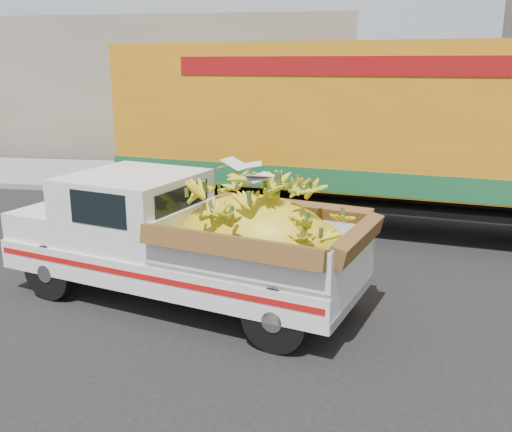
# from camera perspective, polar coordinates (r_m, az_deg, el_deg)

# --- Properties ---
(ground) EXTENTS (100.00, 100.00, 0.00)m
(ground) POSITION_cam_1_polar(r_m,az_deg,el_deg) (8.90, 2.65, -7.45)
(ground) COLOR black
(ground) RESTS_ON ground
(curb) EXTENTS (60.00, 0.25, 0.15)m
(curb) POSITION_cam_1_polar(r_m,az_deg,el_deg) (14.74, 5.54, 1.94)
(curb) COLOR gray
(curb) RESTS_ON ground
(sidewalk) EXTENTS (60.00, 4.00, 0.14)m
(sidewalk) POSITION_cam_1_polar(r_m,az_deg,el_deg) (16.79, 6.05, 3.53)
(sidewalk) COLOR gray
(sidewalk) RESTS_ON ground
(building_left) EXTENTS (18.00, 6.00, 5.00)m
(building_left) POSITION_cam_1_polar(r_m,az_deg,el_deg) (24.07, -12.66, 12.56)
(building_left) COLOR gray
(building_left) RESTS_ON ground
(pickup_truck) EXTENTS (5.53, 3.30, 1.83)m
(pickup_truck) POSITION_cam_1_polar(r_m,az_deg,el_deg) (8.10, -5.13, -2.40)
(pickup_truck) COLOR black
(pickup_truck) RESTS_ON ground
(semi_trailer) EXTENTS (12.08, 4.64, 3.80)m
(semi_trailer) POSITION_cam_1_polar(r_m,az_deg,el_deg) (11.98, 14.16, 8.47)
(semi_trailer) COLOR black
(semi_trailer) RESTS_ON ground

